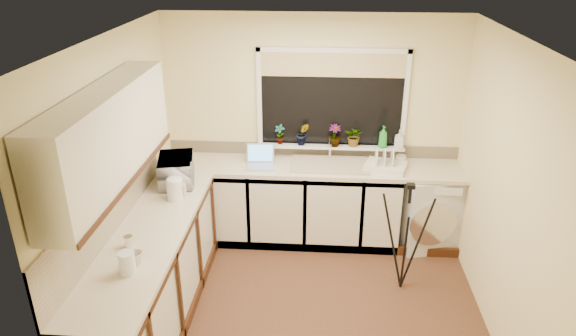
# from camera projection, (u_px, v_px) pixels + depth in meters

# --- Properties ---
(floor) EXTENTS (3.20, 3.20, 0.00)m
(floor) POSITION_uv_depth(u_px,v_px,m) (305.00, 306.00, 4.80)
(floor) COLOR brown
(floor) RESTS_ON ground
(ceiling) EXTENTS (3.20, 3.20, 0.00)m
(ceiling) POSITION_uv_depth(u_px,v_px,m) (310.00, 38.00, 3.80)
(ceiling) COLOR white
(ceiling) RESTS_ON ground
(wall_back) EXTENTS (3.20, 0.00, 3.20)m
(wall_back) POSITION_uv_depth(u_px,v_px,m) (312.00, 127.00, 5.67)
(wall_back) COLOR beige
(wall_back) RESTS_ON ground
(wall_front) EXTENTS (3.20, 0.00, 3.20)m
(wall_front) POSITION_uv_depth(u_px,v_px,m) (298.00, 303.00, 2.93)
(wall_front) COLOR beige
(wall_front) RESTS_ON ground
(wall_left) EXTENTS (0.00, 3.00, 3.00)m
(wall_left) POSITION_uv_depth(u_px,v_px,m) (120.00, 181.00, 4.41)
(wall_left) COLOR beige
(wall_left) RESTS_ON ground
(wall_right) EXTENTS (0.00, 3.00, 3.00)m
(wall_right) POSITION_uv_depth(u_px,v_px,m) (504.00, 193.00, 4.20)
(wall_right) COLOR beige
(wall_right) RESTS_ON ground
(base_cabinet_back) EXTENTS (2.55, 0.60, 0.86)m
(base_cabinet_back) POSITION_uv_depth(u_px,v_px,m) (281.00, 203.00, 5.74)
(base_cabinet_back) COLOR silver
(base_cabinet_back) RESTS_ON floor
(base_cabinet_left) EXTENTS (0.54, 2.40, 0.86)m
(base_cabinet_left) POSITION_uv_depth(u_px,v_px,m) (153.00, 281.00, 4.44)
(base_cabinet_left) COLOR silver
(base_cabinet_left) RESTS_ON floor
(worktop_back) EXTENTS (3.20, 0.60, 0.04)m
(worktop_back) POSITION_uv_depth(u_px,v_px,m) (311.00, 167.00, 5.54)
(worktop_back) COLOR beige
(worktop_back) RESTS_ON base_cabinet_back
(worktop_left) EXTENTS (0.60, 2.40, 0.04)m
(worktop_left) POSITION_uv_depth(u_px,v_px,m) (148.00, 236.00, 4.25)
(worktop_left) COLOR beige
(worktop_left) RESTS_ON base_cabinet_left
(upper_cabinet) EXTENTS (0.28, 1.90, 0.70)m
(upper_cabinet) POSITION_uv_depth(u_px,v_px,m) (108.00, 137.00, 3.75)
(upper_cabinet) COLOR silver
(upper_cabinet) RESTS_ON wall_left
(splashback_left) EXTENTS (0.02, 2.40, 0.45)m
(splashback_left) POSITION_uv_depth(u_px,v_px,m) (109.00, 208.00, 4.17)
(splashback_left) COLOR beige
(splashback_left) RESTS_ON wall_left
(splashback_back) EXTENTS (3.20, 0.02, 0.14)m
(splashback_back) POSITION_uv_depth(u_px,v_px,m) (312.00, 149.00, 5.76)
(splashback_back) COLOR beige
(splashback_back) RESTS_ON wall_back
(window_glass) EXTENTS (1.50, 0.02, 1.00)m
(window_glass) POSITION_uv_depth(u_px,v_px,m) (332.00, 99.00, 5.51)
(window_glass) COLOR black
(window_glass) RESTS_ON wall_back
(window_blind) EXTENTS (1.50, 0.02, 0.25)m
(window_blind) POSITION_uv_depth(u_px,v_px,m) (333.00, 65.00, 5.33)
(window_blind) COLOR tan
(window_blind) RESTS_ON wall_back
(windowsill) EXTENTS (1.60, 0.14, 0.03)m
(windowsill) POSITION_uv_depth(u_px,v_px,m) (330.00, 146.00, 5.67)
(windowsill) COLOR white
(windowsill) RESTS_ON wall_back
(sink) EXTENTS (0.82, 0.46, 0.03)m
(sink) POSITION_uv_depth(u_px,v_px,m) (330.00, 165.00, 5.51)
(sink) COLOR tan
(sink) RESTS_ON worktop_back
(faucet) EXTENTS (0.03, 0.03, 0.24)m
(faucet) POSITION_uv_depth(u_px,v_px,m) (330.00, 149.00, 5.63)
(faucet) COLOR silver
(faucet) RESTS_ON worktop_back
(washing_machine) EXTENTS (0.71, 0.70, 0.85)m
(washing_machine) POSITION_uv_depth(u_px,v_px,m) (428.00, 208.00, 5.64)
(washing_machine) COLOR silver
(washing_machine) RESTS_ON floor
(laptop) EXTENTS (0.31, 0.29, 0.22)m
(laptop) POSITION_uv_depth(u_px,v_px,m) (260.00, 160.00, 5.51)
(laptop) COLOR #A8A7AF
(laptop) RESTS_ON worktop_back
(kettle) EXTENTS (0.15, 0.15, 0.20)m
(kettle) POSITION_uv_depth(u_px,v_px,m) (175.00, 190.00, 4.77)
(kettle) COLOR white
(kettle) RESTS_ON worktop_left
(dish_rack) EXTENTS (0.49, 0.42, 0.06)m
(dish_rack) POSITION_uv_depth(u_px,v_px,m) (385.00, 167.00, 5.42)
(dish_rack) COLOR silver
(dish_rack) RESTS_ON worktop_back
(tripod) EXTENTS (0.71, 0.71, 1.11)m
(tripod) POSITION_uv_depth(u_px,v_px,m) (405.00, 238.00, 4.84)
(tripod) COLOR black
(tripod) RESTS_ON floor
(glass_jug) EXTENTS (0.12, 0.12, 0.17)m
(glass_jug) POSITION_uv_depth(u_px,v_px,m) (127.00, 263.00, 3.71)
(glass_jug) COLOR white
(glass_jug) RESTS_ON worktop_left
(steel_jar) EXTENTS (0.07, 0.07, 0.10)m
(steel_jar) POSITION_uv_depth(u_px,v_px,m) (129.00, 242.00, 4.04)
(steel_jar) COLOR silver
(steel_jar) RESTS_ON worktop_left
(microwave) EXTENTS (0.42, 0.54, 0.27)m
(microwave) POSITION_uv_depth(u_px,v_px,m) (176.00, 170.00, 5.08)
(microwave) COLOR silver
(microwave) RESTS_ON worktop_left
(plant_a) EXTENTS (0.14, 0.12, 0.22)m
(plant_a) POSITION_uv_depth(u_px,v_px,m) (280.00, 134.00, 5.65)
(plant_a) COLOR #999999
(plant_a) RESTS_ON windowsill
(plant_b) EXTENTS (0.15, 0.13, 0.25)m
(plant_b) POSITION_uv_depth(u_px,v_px,m) (303.00, 134.00, 5.62)
(plant_b) COLOR #999999
(plant_b) RESTS_ON windowsill
(plant_c) EXTENTS (0.15, 0.15, 0.24)m
(plant_c) POSITION_uv_depth(u_px,v_px,m) (335.00, 135.00, 5.59)
(plant_c) COLOR #999999
(plant_c) RESTS_ON windowsill
(plant_d) EXTENTS (0.25, 0.24, 0.22)m
(plant_d) POSITION_uv_depth(u_px,v_px,m) (354.00, 136.00, 5.59)
(plant_d) COLOR #999999
(plant_d) RESTS_ON windowsill
(soap_bottle_green) EXTENTS (0.12, 0.12, 0.24)m
(soap_bottle_green) POSITION_uv_depth(u_px,v_px,m) (383.00, 137.00, 5.54)
(soap_bottle_green) COLOR green
(soap_bottle_green) RESTS_ON windowsill
(soap_bottle_clear) EXTENTS (0.11, 0.11, 0.20)m
(soap_bottle_clear) POSITION_uv_depth(u_px,v_px,m) (399.00, 139.00, 5.55)
(soap_bottle_clear) COLOR #999999
(soap_bottle_clear) RESTS_ON windowsill
(cup_back) EXTENTS (0.15, 0.15, 0.09)m
(cup_back) POSITION_uv_depth(u_px,v_px,m) (401.00, 160.00, 5.54)
(cup_back) COLOR beige
(cup_back) RESTS_ON worktop_back
(cup_left) EXTENTS (0.12, 0.12, 0.10)m
(cup_left) POSITION_uv_depth(u_px,v_px,m) (136.00, 258.00, 3.83)
(cup_left) COLOR beige
(cup_left) RESTS_ON worktop_left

